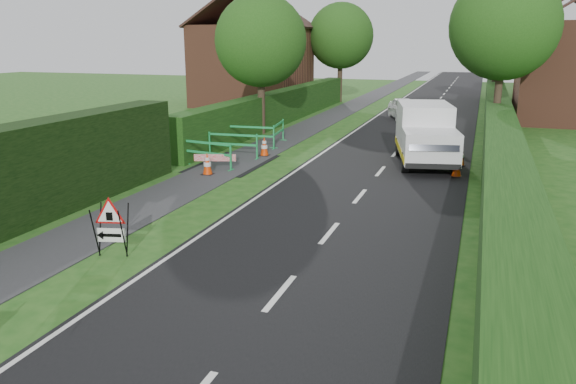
# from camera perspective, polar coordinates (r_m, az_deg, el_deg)

# --- Properties ---
(ground) EXTENTS (120.00, 120.00, 0.00)m
(ground) POSITION_cam_1_polar(r_m,az_deg,el_deg) (10.72, -15.58, -10.22)
(ground) COLOR #1C4D16
(ground) RESTS_ON ground
(road_surface) EXTENTS (6.00, 90.00, 0.02)m
(road_surface) POSITION_cam_1_polar(r_m,az_deg,el_deg) (43.24, 14.84, 8.67)
(road_surface) COLOR black
(road_surface) RESTS_ON ground
(footpath) EXTENTS (2.00, 90.00, 0.02)m
(footpath) POSITION_cam_1_polar(r_m,az_deg,el_deg) (43.99, 7.60, 9.14)
(footpath) COLOR #2D2D30
(footpath) RESTS_ON ground
(hedge_west_far) EXTENTS (1.00, 24.00, 1.80)m
(hedge_west_far) POSITION_cam_1_polar(r_m,az_deg,el_deg) (32.06, -0.69, 7.07)
(hedge_west_far) COLOR #14380F
(hedge_west_far) RESTS_ON ground
(hedge_east) EXTENTS (1.20, 50.00, 1.50)m
(hedge_east) POSITION_cam_1_polar(r_m,az_deg,el_deg) (24.31, 20.57, 3.51)
(hedge_east) COLOR #14380F
(hedge_east) RESTS_ON ground
(house_west) EXTENTS (7.50, 7.40, 7.88)m
(house_west) POSITION_cam_1_polar(r_m,az_deg,el_deg) (41.05, -3.59, 12.87)
(house_west) COLOR brown
(house_west) RESTS_ON ground
(house_east_b) EXTENTS (7.50, 7.40, 7.88)m
(house_east_b) POSITION_cam_1_polar(r_m,az_deg,el_deg) (50.30, 26.80, 11.73)
(house_east_b) COLOR brown
(house_east_b) RESTS_ON ground
(tree_nw) EXTENTS (4.40, 4.40, 6.70)m
(tree_nw) POSITION_cam_1_polar(r_m,az_deg,el_deg) (27.86, -2.80, 15.09)
(tree_nw) COLOR #2D2116
(tree_nw) RESTS_ON ground
(tree_ne) EXTENTS (5.20, 5.20, 7.79)m
(tree_ne) POSITION_cam_1_polar(r_m,az_deg,el_deg) (29.90, 21.14, 15.47)
(tree_ne) COLOR #2D2116
(tree_ne) RESTS_ON ground
(tree_fw) EXTENTS (4.80, 4.80, 7.24)m
(tree_fw) POSITION_cam_1_polar(r_m,az_deg,el_deg) (43.14, 5.39, 15.51)
(tree_fw) COLOR #2D2116
(tree_fw) RESTS_ON ground
(tree_fe) EXTENTS (4.20, 4.20, 6.33)m
(tree_fe) POSITION_cam_1_polar(r_m,az_deg,el_deg) (45.89, 20.51, 13.87)
(tree_fe) COLOR #2D2116
(tree_fe) RESTS_ON ground
(triangle_sign) EXTENTS (0.93, 0.93, 1.12)m
(triangle_sign) POSITION_cam_1_polar(r_m,az_deg,el_deg) (12.44, -17.77, -2.99)
(triangle_sign) COLOR black
(triangle_sign) RESTS_ON ground
(works_van) EXTENTS (2.83, 5.07, 2.19)m
(works_van) POSITION_cam_1_polar(r_m,az_deg,el_deg) (21.66, 13.77, 5.85)
(works_van) COLOR silver
(works_van) RESTS_ON ground
(traffic_cone_0) EXTENTS (0.38, 0.38, 0.79)m
(traffic_cone_0) POSITION_cam_1_polar(r_m,az_deg,el_deg) (19.88, 16.78, 2.58)
(traffic_cone_0) COLOR black
(traffic_cone_0) RESTS_ON ground
(traffic_cone_1) EXTENTS (0.38, 0.38, 0.79)m
(traffic_cone_1) POSITION_cam_1_polar(r_m,az_deg,el_deg) (21.73, 17.12, 3.58)
(traffic_cone_1) COLOR black
(traffic_cone_1) RESTS_ON ground
(traffic_cone_2) EXTENTS (0.38, 0.38, 0.79)m
(traffic_cone_2) POSITION_cam_1_polar(r_m,az_deg,el_deg) (24.03, 16.75, 4.66)
(traffic_cone_2) COLOR black
(traffic_cone_2) RESTS_ON ground
(traffic_cone_3) EXTENTS (0.38, 0.38, 0.79)m
(traffic_cone_3) POSITION_cam_1_polar(r_m,az_deg,el_deg) (19.53, -8.20, 2.85)
(traffic_cone_3) COLOR black
(traffic_cone_3) RESTS_ON ground
(traffic_cone_4) EXTENTS (0.38, 0.38, 0.79)m
(traffic_cone_4) POSITION_cam_1_polar(r_m,az_deg,el_deg) (22.57, -2.42, 4.65)
(traffic_cone_4) COLOR black
(traffic_cone_4) RESTS_ON ground
(ped_barrier_0) EXTENTS (2.09, 0.70, 1.00)m
(ped_barrier_0) POSITION_cam_1_polar(r_m,az_deg,el_deg) (20.58, -8.16, 4.16)
(ped_barrier_0) COLOR #1B9849
(ped_barrier_0) RESTS_ON ground
(ped_barrier_1) EXTENTS (2.07, 0.44, 1.00)m
(ped_barrier_1) POSITION_cam_1_polar(r_m,az_deg,el_deg) (22.25, -5.62, 5.06)
(ped_barrier_1) COLOR #1B9849
(ped_barrier_1) RESTS_ON ground
(ped_barrier_2) EXTENTS (2.08, 0.48, 1.00)m
(ped_barrier_2) POSITION_cam_1_polar(r_m,az_deg,el_deg) (24.21, -3.74, 5.92)
(ped_barrier_2) COLOR #1B9849
(ped_barrier_2) RESTS_ON ground
(ped_barrier_3) EXTENTS (0.63, 2.09, 1.00)m
(ped_barrier_3) POSITION_cam_1_polar(r_m,az_deg,el_deg) (25.10, -0.97, 6.28)
(ped_barrier_3) COLOR #1B9849
(ped_barrier_3) RESTS_ON ground
(redwhite_plank) EXTENTS (1.44, 0.50, 0.25)m
(redwhite_plank) POSITION_cam_1_polar(r_m,az_deg,el_deg) (20.33, -7.39, 2.23)
(redwhite_plank) COLOR red
(redwhite_plank) RESTS_ON ground
(hatchback_car) EXTENTS (2.64, 3.94, 1.24)m
(hatchback_car) POSITION_cam_1_polar(r_m,az_deg,el_deg) (34.23, 11.72, 8.32)
(hatchback_car) COLOR white
(hatchback_car) RESTS_ON ground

